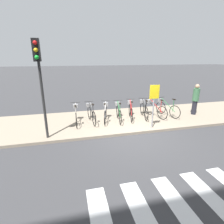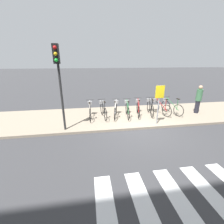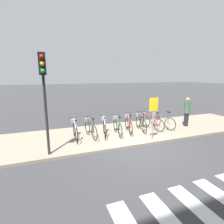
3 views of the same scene
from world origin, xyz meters
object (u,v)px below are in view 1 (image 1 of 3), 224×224
Objects in this scene: parked_bicycle_4 at (131,110)px; sign_post at (154,99)px; parked_bicycle_0 at (76,114)px; parked_bicycle_7 at (166,108)px; parked_bicycle_3 at (119,112)px; parked_bicycle_2 at (105,112)px; parked_bicycle_1 at (91,113)px; parked_bicycle_5 at (144,109)px; traffic_light at (39,70)px; pedestrian at (196,99)px; parked_bicycle_6 at (154,108)px.

sign_post is (0.54, -1.46, 0.90)m from parked_bicycle_4.
parked_bicycle_0 is 4.89m from parked_bicycle_7.
parked_bicycle_2 is at bearing 174.97° from parked_bicycle_3.
parked_bicycle_2 is (0.72, -0.05, 0.00)m from parked_bicycle_1.
parked_bicycle_1 and parked_bicycle_7 have the same top height.
parked_bicycle_0 is 1.46m from parked_bicycle_2.
sign_post reaches higher than parked_bicycle_3.
parked_bicycle_5 is 0.45× the size of traffic_light.
parked_bicycle_3 is 0.70m from parked_bicycle_4.
parked_bicycle_7 is at bearing -0.20° from parked_bicycle_1.
parked_bicycle_0 is 3.59m from parked_bicycle_5.
pedestrian is at bearing 21.76° from sign_post.
pedestrian reaches higher than parked_bicycle_4.
parked_bicycle_6 is (0.61, -0.04, 0.00)m from parked_bicycle_5.
traffic_light is (-5.41, -1.51, 2.22)m from parked_bicycle_6.
sign_post is (2.62, -1.45, 0.90)m from parked_bicycle_1.
parked_bicycle_6 is (4.19, 0.05, 0.00)m from parked_bicycle_0.
parked_bicycle_5 and parked_bicycle_7 have the same top height.
parked_bicycle_7 is (3.43, 0.03, 0.00)m from parked_bicycle_2.
parked_bicycle_0 is 2.13m from parked_bicycle_3.
parked_bicycle_5 is at bearing 176.73° from parked_bicycle_7.
parked_bicycle_3 is at bearing -178.12° from parked_bicycle_7.
parked_bicycle_7 is 6.66m from traffic_light.
parked_bicycle_0 is 3.76m from sign_post.
parked_bicycle_5 is at bearing 1.51° from parked_bicycle_0.
parked_bicycle_0 is at bearing 50.33° from traffic_light.
parked_bicycle_3 is 1.01× the size of parked_bicycle_5.
parked_bicycle_2 is 0.98× the size of parked_bicycle_3.
parked_bicycle_0 is 0.98× the size of pedestrian.
traffic_light reaches higher than parked_bicycle_1.
parked_bicycle_0 and parked_bicycle_3 have the same top height.
parked_bicycle_4 is at bearing -176.73° from parked_bicycle_5.
sign_post is at bearing -28.92° from parked_bicycle_1.
parked_bicycle_1 is at bearing -179.55° from parked_bicycle_4.
pedestrian is 8.08m from traffic_light.
parked_bicycle_3 is at bearing -1.90° from parked_bicycle_0.
sign_post reaches higher than parked_bicycle_5.
parked_bicycle_4 is 1.80m from sign_post.
parked_bicycle_1 is at bearing 2.65° from parked_bicycle_0.
parked_bicycle_3 is at bearing -4.31° from parked_bicycle_1.
parked_bicycle_6 is 0.94× the size of pedestrian.
parked_bicycle_5 is at bearing 81.44° from sign_post.
parked_bicycle_0 is 1.01× the size of parked_bicycle_3.
parked_bicycle_0 and parked_bicycle_6 have the same top height.
parked_bicycle_1 and parked_bicycle_4 have the same top height.
parked_bicycle_6 is at bearing -4.17° from parked_bicycle_5.
pedestrian is (3.73, -0.19, 0.45)m from parked_bicycle_4.
parked_bicycle_4 is 1.03× the size of parked_bicycle_7.
traffic_light is at bearing -151.54° from parked_bicycle_2.
parked_bicycle_1 is 3.13m from sign_post.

